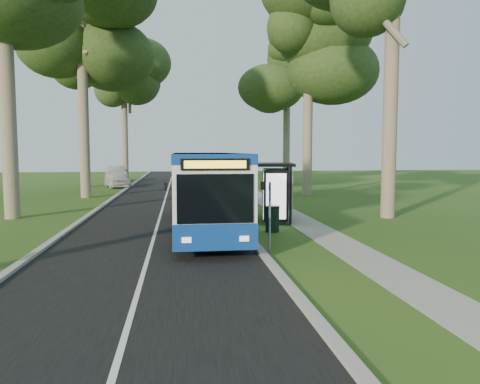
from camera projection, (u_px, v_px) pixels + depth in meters
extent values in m
plane|color=#284C18|center=(255.00, 246.00, 15.87)|extent=(120.00, 120.00, 0.00)
cube|color=black|center=(162.00, 211.00, 25.30)|extent=(7.00, 100.00, 0.02)
cube|color=#9E9B93|center=(226.00, 209.00, 25.75)|extent=(0.25, 100.00, 0.12)
cube|color=#9E9B93|center=(95.00, 211.00, 24.85)|extent=(0.25, 100.00, 0.12)
cube|color=white|center=(162.00, 210.00, 25.30)|extent=(0.12, 100.00, 0.00)
cube|color=gray|center=(279.00, 209.00, 26.14)|extent=(1.50, 100.00, 0.02)
cube|color=white|center=(205.00, 187.00, 19.21)|extent=(2.47, 11.78, 2.80)
cube|color=navy|center=(205.00, 211.00, 19.30)|extent=(2.50, 11.81, 0.79)
cube|color=navy|center=(204.00, 157.00, 19.11)|extent=(2.50, 11.81, 0.31)
cube|color=black|center=(216.00, 199.00, 13.37)|extent=(2.21, 0.05, 1.42)
cube|color=yellow|center=(216.00, 164.00, 13.25)|extent=(1.77, 0.02, 0.22)
cube|color=black|center=(216.00, 246.00, 13.56)|extent=(2.36, 0.12, 0.29)
cylinder|color=black|center=(178.00, 233.00, 15.59)|extent=(0.28, 1.02, 1.02)
cylinder|color=black|center=(243.00, 231.00, 15.88)|extent=(0.28, 1.02, 1.02)
cylinder|color=black|center=(178.00, 207.00, 22.57)|extent=(0.28, 1.02, 1.02)
cylinder|color=black|center=(224.00, 207.00, 22.86)|extent=(0.28, 1.02, 1.02)
cylinder|color=gray|center=(270.00, 217.00, 14.81)|extent=(0.07, 0.07, 2.26)
cube|color=#0D1B90|center=(270.00, 192.00, 14.74)|extent=(0.11, 0.32, 0.56)
cylinder|color=yellow|center=(269.00, 188.00, 14.72)|extent=(0.06, 0.20, 0.20)
cube|color=white|center=(270.00, 212.00, 14.79)|extent=(0.11, 0.28, 0.36)
cube|color=black|center=(295.00, 196.00, 20.48)|extent=(0.12, 0.12, 2.55)
cube|color=black|center=(283.00, 191.00, 23.06)|extent=(0.12, 0.12, 2.55)
cube|color=black|center=(276.00, 164.00, 21.57)|extent=(2.22, 3.36, 0.12)
cube|color=silver|center=(290.00, 191.00, 21.77)|extent=(0.51, 2.56, 2.04)
cube|color=black|center=(282.00, 196.00, 20.28)|extent=(1.08, 0.35, 2.24)
cube|color=white|center=(282.00, 196.00, 20.20)|extent=(0.85, 0.18, 1.99)
cube|color=black|center=(280.00, 210.00, 22.10)|extent=(0.71, 1.87, 0.06)
cylinder|color=black|center=(272.00, 220.00, 18.68)|extent=(0.55, 0.55, 0.98)
cylinder|color=black|center=(272.00, 207.00, 18.63)|extent=(0.59, 0.59, 0.05)
imported|color=silver|center=(117.00, 179.00, 41.83)|extent=(3.06, 4.88, 1.55)
imported|color=#A6A9AE|center=(116.00, 174.00, 49.49)|extent=(2.95, 5.35, 1.67)
cylinder|color=#7A6B56|center=(7.00, 89.00, 21.90)|extent=(0.71, 0.71, 12.27)
cylinder|color=#7A6B56|center=(84.00, 113.00, 32.00)|extent=(0.69, 0.69, 11.63)
ellipsoid|color=#254219|center=(81.00, 21.00, 31.46)|extent=(5.20, 5.20, 7.97)
cylinder|color=#7A6B56|center=(83.00, 117.00, 41.58)|extent=(0.72, 0.72, 12.59)
ellipsoid|color=#254219|center=(81.00, 40.00, 41.00)|extent=(5.20, 5.20, 8.63)
cylinder|color=#7A6B56|center=(125.00, 132.00, 51.86)|extent=(0.66, 0.66, 10.65)
ellipsoid|color=#254219|center=(124.00, 81.00, 51.37)|extent=(5.20, 5.20, 7.30)
cylinder|color=#7A6B56|center=(391.00, 100.00, 22.27)|extent=(0.68, 0.68, 11.27)
cylinder|color=#7A6B56|center=(308.00, 118.00, 34.04)|extent=(0.68, 0.68, 11.28)
ellipsoid|color=#254219|center=(309.00, 34.00, 33.52)|extent=(5.20, 5.20, 7.74)
cylinder|color=#7A6B56|center=(287.00, 128.00, 46.06)|extent=(0.67, 0.67, 11.00)
ellipsoid|color=#254219|center=(287.00, 68.00, 45.55)|extent=(5.20, 5.20, 7.54)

